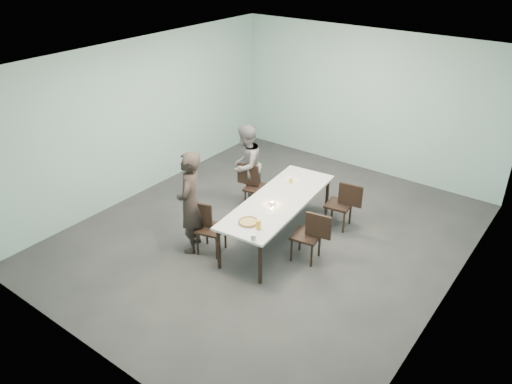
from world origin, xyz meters
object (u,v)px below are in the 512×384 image
Objects in this scene: chair_far_right at (344,202)px; amber_tumbler at (291,181)px; diner_near at (190,203)px; side_plate at (271,213)px; chair_near_right at (311,233)px; tealight at (272,203)px; water_tumbler at (253,237)px; diner_far at (246,165)px; pizza at (248,222)px; beer_glass at (259,225)px; table at (278,203)px; chair_near_left at (206,224)px; chair_far_left at (253,184)px.

chair_far_right is 10.88× the size of amber_tumbler.
side_plate is at bearing 91.55° from diner_near.
chair_near_right is 0.82m from tealight.
chair_far_right is 2.68m from diner_near.
water_tumbler is (0.23, -0.77, 0.04)m from side_plate.
pizza is at bearing 26.96° from diner_far.
side_plate is 1.20× the size of beer_glass.
chair_near_right and chair_far_right have the same top height.
chair_near_left is at bearing -125.50° from table.
diner_near is at bearing -3.90° from diner_far.
pizza is at bearing -86.34° from table.
pizza is at bearing 62.60° from chair_far_right.
chair_near_left is 1.75m from amber_tumbler.
amber_tumbler is at bearing 107.24° from side_plate.
chair_near_right is (1.76, -0.82, 0.00)m from chair_far_left.
chair_far_right is at bearing 86.98° from diner_far.
table is 14.88× the size of side_plate.
chair_near_left reaches higher than table.
chair_far_right is 9.67× the size of water_tumbler.
pizza is (-0.72, -0.67, 0.27)m from chair_near_right.
chair_far_left is (-0.98, 0.60, -0.19)m from table.
tealight is (0.96, 0.90, -0.10)m from diner_near.
diner_far is 1.03m from amber_tumbler.
water_tumbler is at bearing 73.64° from chair_far_right.
amber_tumbler is (0.80, 0.03, 0.29)m from chair_far_left.
side_plate is 1.13m from amber_tumbler.
diner_near is 1.35m from water_tumbler.
side_plate is at bearing 10.49° from chair_near_right.
water_tumbler is (1.11, -0.21, 0.29)m from chair_near_left.
chair_far_left reaches higher than tealight.
pizza is at bearing 168.76° from beer_glass.
chair_near_right is at bearing 42.84° from pizza.
beer_glass is 0.79m from tealight.
water_tumbler is at bearing -65.70° from chair_far_left.
chair_near_left is 0.50× the size of diner_near.
water_tumbler is 1.61× the size of tealight.
table is 0.89m from pizza.
chair_far_right is (1.43, 1.98, 0.00)m from chair_near_left.
side_plate is 2.00× the size of water_tumbler.
diner_far is at bearing 130.33° from water_tumbler.
beer_glass is at bearing 68.59° from diner_near.
table is 1.38m from diner_far.
chair_near_right is 2.56× the size of pizza.
chair_near_left is at bearing -131.95° from tealight.
pizza is 1.89× the size of side_plate.
pizza is (-0.66, -1.86, 0.27)m from chair_far_right.
diner_far reaches higher than side_plate.
diner_near is 1.32m from tealight.
chair_far_left and chair_far_right have the same top height.
water_tumbler is (-0.39, -0.99, 0.29)m from chair_near_right.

